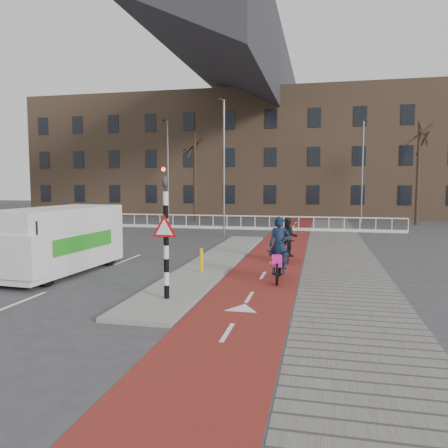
# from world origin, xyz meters

# --- Properties ---
(ground) EXTENTS (120.00, 120.00, 0.00)m
(ground) POSITION_xyz_m (0.00, 0.00, 0.00)
(ground) COLOR #38383A
(ground) RESTS_ON ground
(bike_lane) EXTENTS (2.50, 60.00, 0.01)m
(bike_lane) POSITION_xyz_m (1.50, 10.00, 0.01)
(bike_lane) COLOR maroon
(bike_lane) RESTS_ON ground
(sidewalk) EXTENTS (3.00, 60.00, 0.01)m
(sidewalk) POSITION_xyz_m (4.30, 10.00, 0.01)
(sidewalk) COLOR slate
(sidewalk) RESTS_ON ground
(curb_island) EXTENTS (1.80, 16.00, 0.12)m
(curb_island) POSITION_xyz_m (-0.70, 4.00, 0.06)
(curb_island) COLOR gray
(curb_island) RESTS_ON ground
(traffic_signal) EXTENTS (0.80, 0.80, 3.68)m
(traffic_signal) POSITION_xyz_m (-0.60, -2.02, 1.99)
(traffic_signal) COLOR black
(traffic_signal) RESTS_ON curb_island
(bollard) EXTENTS (0.12, 0.12, 0.83)m
(bollard) POSITION_xyz_m (-0.63, 1.65, 0.53)
(bollard) COLOR #E5BA0C
(bollard) RESTS_ON curb_island
(cyclist_near) EXTENTS (0.79, 2.08, 2.12)m
(cyclist_near) POSITION_xyz_m (2.12, 1.31, 0.72)
(cyclist_near) COLOR black
(cyclist_near) RESTS_ON bike_lane
(cyclist_far) EXTENTS (0.80, 1.69, 1.80)m
(cyclist_far) POSITION_xyz_m (2.16, 4.85, 0.76)
(cyclist_far) COLOR black
(cyclist_far) RESTS_ON bike_lane
(van) EXTENTS (2.52, 5.58, 2.35)m
(van) POSITION_xyz_m (-5.76, 0.84, 1.24)
(van) COLOR silver
(van) RESTS_ON ground
(railing) EXTENTS (28.00, 0.10, 0.99)m
(railing) POSITION_xyz_m (-5.00, 17.00, 0.31)
(railing) COLOR silver
(railing) RESTS_ON ground
(townhouse_row) EXTENTS (46.00, 10.00, 15.90)m
(townhouse_row) POSITION_xyz_m (-3.00, 32.00, 7.81)
(townhouse_row) COLOR #7F6047
(townhouse_row) RESTS_ON ground
(tree_mid) EXTENTS (0.28, 0.28, 7.60)m
(tree_mid) POSITION_xyz_m (-7.11, 23.14, 3.80)
(tree_mid) COLOR black
(tree_mid) RESTS_ON ground
(tree_right) EXTENTS (0.26, 0.26, 7.82)m
(tree_right) POSITION_xyz_m (10.68, 23.07, 3.91)
(tree_right) COLOR black
(tree_right) RESTS_ON ground
(streetlight_near) EXTENTS (0.12, 0.12, 8.22)m
(streetlight_near) POSITION_xyz_m (-2.37, 13.20, 4.11)
(streetlight_near) COLOR slate
(streetlight_near) RESTS_ON ground
(streetlight_left) EXTENTS (0.12, 0.12, 8.48)m
(streetlight_left) POSITION_xyz_m (-9.20, 22.22, 4.24)
(streetlight_left) COLOR slate
(streetlight_left) RESTS_ON ground
(streetlight_right) EXTENTS (0.12, 0.12, 8.23)m
(streetlight_right) POSITION_xyz_m (6.65, 23.66, 4.12)
(streetlight_right) COLOR slate
(streetlight_right) RESTS_ON ground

